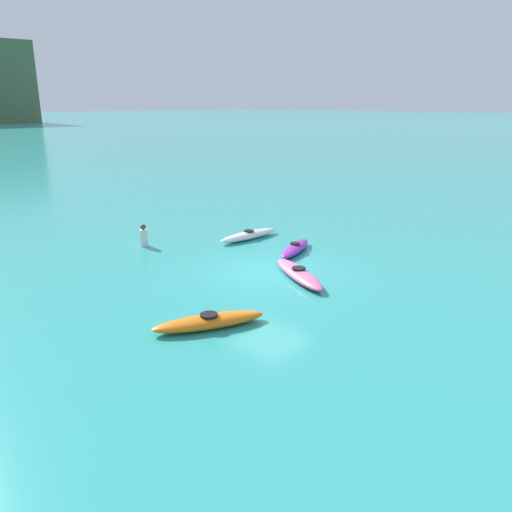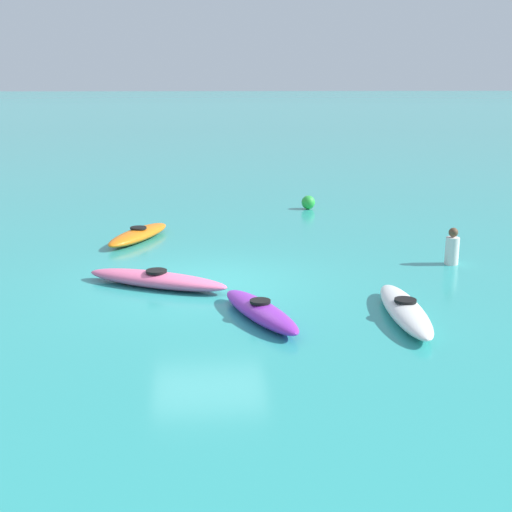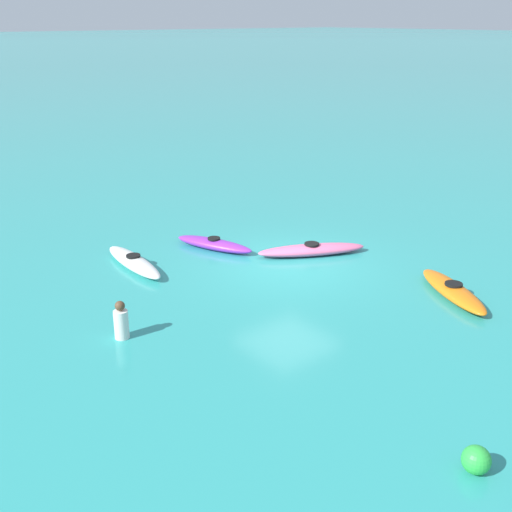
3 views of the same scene
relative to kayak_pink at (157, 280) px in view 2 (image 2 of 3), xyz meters
name	(u,v)px [view 2 (image 2 of 3)]	position (x,y,z in m)	size (l,w,h in m)	color
ground_plane	(208,283)	(-0.18, 1.07, -0.16)	(600.00, 600.00, 0.00)	teal
kayak_pink	(157,280)	(0.00, 0.00, 0.00)	(2.10, 3.20, 0.37)	pink
kayak_white	(405,310)	(2.42, 4.58, 0.00)	(3.04, 0.81, 0.37)	white
kayak_orange	(139,234)	(-4.43, -0.68, 0.00)	(2.91, 1.88, 0.37)	orange
kayak_purple	(260,311)	(2.22, 1.96, 0.00)	(2.68, 1.50, 0.37)	purple
buoy_green	(308,202)	(-8.63, 4.70, 0.07)	(0.46, 0.46, 0.46)	green
person_near_shore	(452,248)	(-1.20, 6.85, 0.22)	(0.41, 0.41, 0.88)	silver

